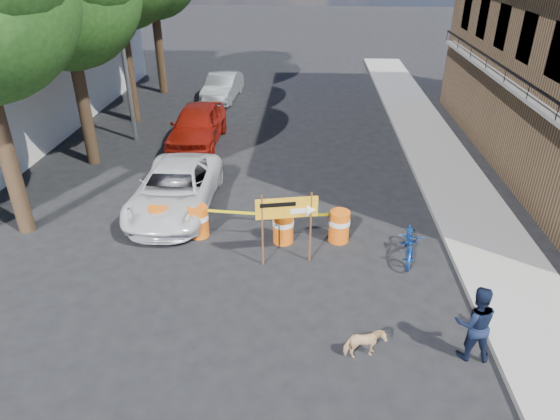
# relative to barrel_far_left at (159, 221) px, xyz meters

# --- Properties ---
(ground) EXTENTS (120.00, 120.00, 0.00)m
(ground) POSITION_rel_barrel_far_left_xyz_m (2.88, -1.93, -0.47)
(ground) COLOR black
(ground) RESTS_ON ground
(sidewalk_east) EXTENTS (2.40, 40.00, 0.15)m
(sidewalk_east) POSITION_rel_barrel_far_left_xyz_m (9.08, 4.07, -0.40)
(sidewalk_east) COLOR gray
(sidewalk_east) RESTS_ON ground
(streetlamp) EXTENTS (1.25, 0.18, 8.00)m
(streetlamp) POSITION_rel_barrel_far_left_xyz_m (-3.05, 7.57, 3.90)
(streetlamp) COLOR gray
(streetlamp) RESTS_ON ground
(barrel_far_left) EXTENTS (0.58, 0.58, 0.90)m
(barrel_far_left) POSITION_rel_barrel_far_left_xyz_m (0.00, 0.00, 0.00)
(barrel_far_left) COLOR #D75E0C
(barrel_far_left) RESTS_ON ground
(barrel_mid_left) EXTENTS (0.58, 0.58, 0.90)m
(barrel_mid_left) POSITION_rel_barrel_far_left_xyz_m (1.09, 0.05, 0.00)
(barrel_mid_left) COLOR #D75E0C
(barrel_mid_left) RESTS_ON ground
(barrel_mid_right) EXTENTS (0.58, 0.58, 0.90)m
(barrel_mid_right) POSITION_rel_barrel_far_left_xyz_m (3.46, -0.13, 0.00)
(barrel_mid_right) COLOR #D75E0C
(barrel_mid_right) RESTS_ON ground
(barrel_far_right) EXTENTS (0.58, 0.58, 0.90)m
(barrel_far_right) POSITION_rel_barrel_far_left_xyz_m (4.99, 0.01, 0.00)
(barrel_far_right) COLOR #D75E0C
(barrel_far_right) RESTS_ON ground
(detour_sign) EXTENTS (1.52, 0.43, 1.99)m
(detour_sign) POSITION_rel_barrel_far_left_xyz_m (3.81, -1.13, 0.99)
(detour_sign) COLOR #592D19
(detour_sign) RESTS_ON ground
(pedestrian) EXTENTS (0.82, 0.65, 1.64)m
(pedestrian) POSITION_rel_barrel_far_left_xyz_m (7.38, -4.24, 0.35)
(pedestrian) COLOR black
(pedestrian) RESTS_ON ground
(bicycle) EXTENTS (0.77, 1.03, 1.79)m
(bicycle) POSITION_rel_barrel_far_left_xyz_m (6.78, -0.73, 0.42)
(bicycle) COLOR #1344A1
(bicycle) RESTS_ON ground
(dog) EXTENTS (0.86, 0.56, 0.67)m
(dog) POSITION_rel_barrel_far_left_xyz_m (5.28, -4.41, -0.14)
(dog) COLOR #E3B882
(dog) RESTS_ON ground
(suv_white) EXTENTS (2.30, 4.93, 1.37)m
(suv_white) POSITION_rel_barrel_far_left_xyz_m (0.08, 1.57, 0.21)
(suv_white) COLOR silver
(suv_white) RESTS_ON ground
(sedan_red) EXTENTS (1.90, 4.64, 1.58)m
(sedan_red) POSITION_rel_barrel_far_left_xyz_m (-0.40, 7.26, 0.32)
(sedan_red) COLOR #A91A0E
(sedan_red) RESTS_ON ground
(sedan_silver) EXTENTS (1.75, 4.22, 1.36)m
(sedan_silver) POSITION_rel_barrel_far_left_xyz_m (-0.42, 13.81, 0.21)
(sedan_silver) COLOR #A2A5A9
(sedan_silver) RESTS_ON ground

